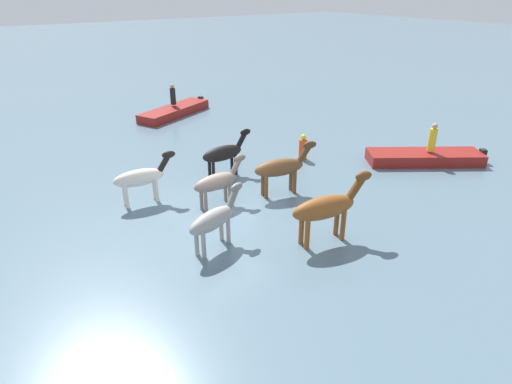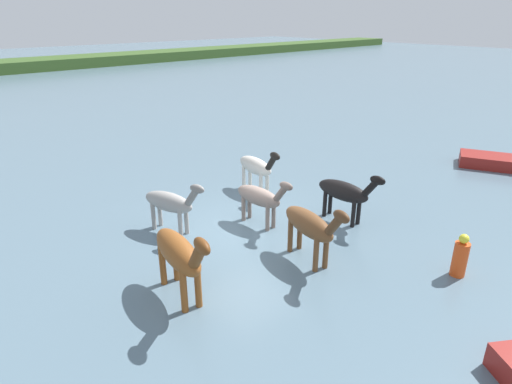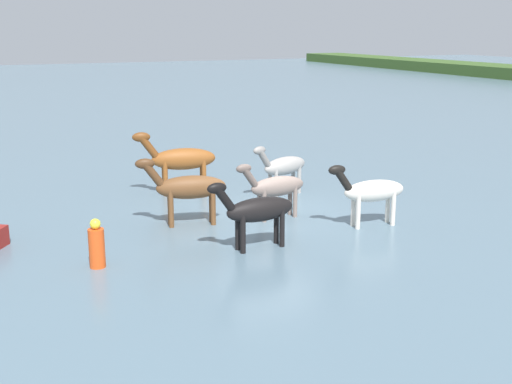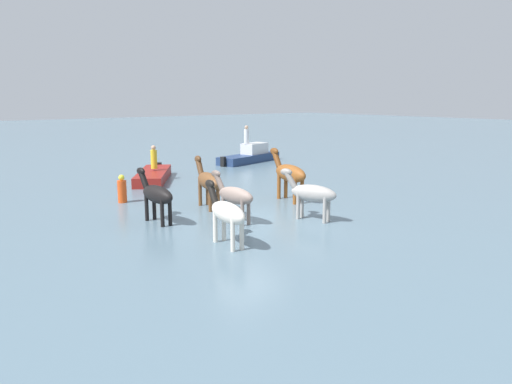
# 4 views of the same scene
# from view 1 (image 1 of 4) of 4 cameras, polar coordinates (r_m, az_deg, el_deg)

# --- Properties ---
(ground_plane) EXTENTS (167.30, 167.30, 0.00)m
(ground_plane) POSITION_cam_1_polar(r_m,az_deg,el_deg) (14.84, -4.00, -2.57)
(ground_plane) COLOR slate
(horse_dark_mare) EXTENTS (0.60, 2.28, 1.78)m
(horse_dark_mare) POSITION_cam_1_polar(r_m,az_deg,el_deg) (17.23, -4.23, 5.15)
(horse_dark_mare) COLOR black
(horse_dark_mare) RESTS_ON ground_plane
(horse_gray_outer) EXTENTS (0.99, 2.21, 1.72)m
(horse_gray_outer) POSITION_cam_1_polar(r_m,az_deg,el_deg) (12.45, -5.58, -3.60)
(horse_gray_outer) COLOR #9E9993
(horse_gray_outer) RESTS_ON ground_plane
(horse_chestnut_trailing) EXTENTS (0.62, 2.17, 1.68)m
(horse_chestnut_trailing) POSITION_cam_1_polar(r_m,az_deg,el_deg) (14.84, -5.15, 1.37)
(horse_chestnut_trailing) COLOR gray
(horse_chestnut_trailing) RESTS_ON ground_plane
(horse_dun_straggler) EXTENTS (0.96, 2.46, 1.90)m
(horse_dun_straggler) POSITION_cam_1_polar(r_m,az_deg,el_deg) (15.66, 3.38, 3.26)
(horse_dun_straggler) COLOR brown
(horse_dun_straggler) RESTS_ON ground_plane
(horse_lead) EXTENTS (0.97, 2.68, 2.07)m
(horse_lead) POSITION_cam_1_polar(r_m,az_deg,el_deg) (12.80, 9.32, -2.02)
(horse_lead) COLOR brown
(horse_lead) RESTS_ON ground_plane
(horse_pinto_flank) EXTENTS (0.72, 2.28, 1.77)m
(horse_pinto_flank) POSITION_cam_1_polar(r_m,az_deg,el_deg) (15.51, -14.92, 1.86)
(horse_pinto_flank) COLOR silver
(horse_pinto_flank) RESTS_ON ground_plane
(boat_tender_starboard) EXTENTS (3.81, 4.78, 0.75)m
(boat_tender_starboard) POSITION_cam_1_polar(r_m,az_deg,el_deg) (20.17, 21.39, 4.09)
(boat_tender_starboard) COLOR maroon
(boat_tender_starboard) RESTS_ON ground_plane
(boat_skiff_near) EXTENTS (3.29, 5.03, 0.75)m
(boat_skiff_near) POSITION_cam_1_polar(r_m,az_deg,el_deg) (26.38, -10.67, 10.31)
(boat_skiff_near) COLOR maroon
(boat_skiff_near) RESTS_ON ground_plane
(person_spotter_bow) EXTENTS (0.32, 0.32, 1.19)m
(person_spotter_bow) POSITION_cam_1_polar(r_m,az_deg,el_deg) (19.88, 22.31, 6.62)
(person_spotter_bow) COLOR yellow
(person_spotter_bow) RESTS_ON boat_tender_starboard
(person_watcher_seated) EXTENTS (0.32, 0.32, 1.19)m
(person_watcher_seated) POSITION_cam_1_polar(r_m,az_deg,el_deg) (26.37, -10.94, 12.46)
(person_watcher_seated) COLOR black
(person_watcher_seated) RESTS_ON boat_skiff_near
(buoy_channel_marker) EXTENTS (0.36, 0.36, 1.14)m
(buoy_channel_marker) POSITION_cam_1_polar(r_m,az_deg,el_deg) (19.21, 6.23, 5.79)
(buoy_channel_marker) COLOR #E54C19
(buoy_channel_marker) RESTS_ON ground_plane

